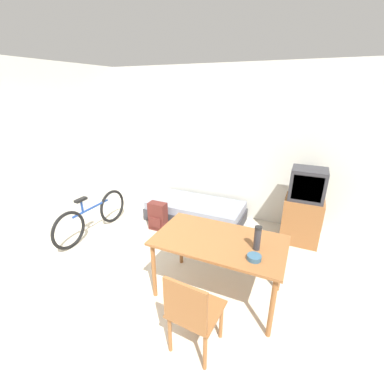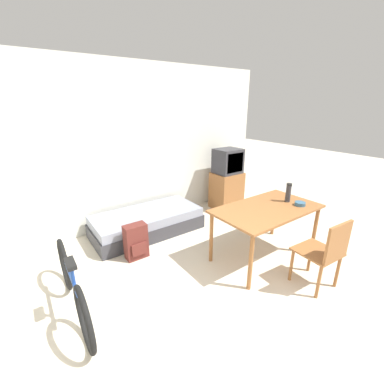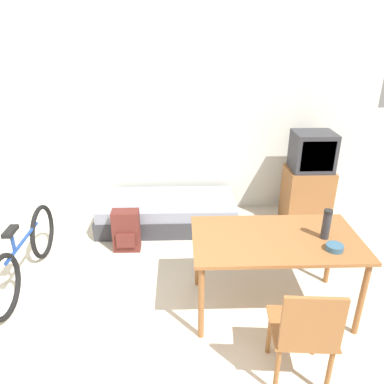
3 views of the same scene
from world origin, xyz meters
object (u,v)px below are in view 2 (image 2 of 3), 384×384
daybed (147,222)px  mate_bowl (300,204)px  bicycle (73,287)px  backpack (136,242)px  dining_table (267,213)px  tv (227,181)px  wooden_chair (326,251)px  thermos_flask (288,192)px

daybed → mate_bowl: size_ratio=12.75×
daybed → bicycle: 1.81m
bicycle → mate_bowl: 2.91m
bicycle → daybed: bearing=39.9°
daybed → backpack: 0.75m
mate_bowl → dining_table: bearing=154.0°
dining_table → mate_bowl: bearing=-26.0°
tv → dining_table: 1.84m
wooden_chair → mate_bowl: wooden_chair is taller
wooden_chair → tv: bearing=72.2°
dining_table → backpack: size_ratio=2.88×
daybed → dining_table: size_ratio=1.24×
dining_table → wooden_chair: wooden_chair is taller
daybed → dining_table: bearing=-58.3°
thermos_flask → mate_bowl: (0.02, -0.19, -0.12)m
tv → wooden_chair: 2.59m
dining_table → thermos_flask: 0.47m
dining_table → bicycle: dining_table is taller
daybed → backpack: (-0.46, -0.59, 0.07)m
wooden_chair → thermos_flask: size_ratio=3.30×
daybed → bicycle: size_ratio=1.14×
wooden_chair → backpack: (-1.48, 1.83, -0.25)m
dining_table → backpack: bearing=144.9°
tv → backpack: 2.38m
mate_bowl → tv: bearing=77.8°
thermos_flask → dining_table: bearing=177.3°
daybed → wooden_chair: 2.65m
tv → wooden_chair: (-0.79, -2.46, -0.08)m
tv → mate_bowl: tv is taller
dining_table → bicycle: (-2.37, 0.45, -0.36)m
tv → thermos_flask: bearing=-104.0°
tv → bicycle: (-3.19, -1.19, -0.26)m
thermos_flask → tv: bearing=76.0°
backpack → thermos_flask: bearing=-29.2°
tv → thermos_flask: 1.74m
tv → backpack: size_ratio=2.43×
daybed → mate_bowl: 2.37m
wooden_chair → bicycle: wooden_chair is taller
dining_table → thermos_flask: thermos_flask is taller
daybed → dining_table: (0.99, -1.61, 0.49)m
thermos_flask → mate_bowl: size_ratio=1.91×
daybed → mate_bowl: bearing=-52.0°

